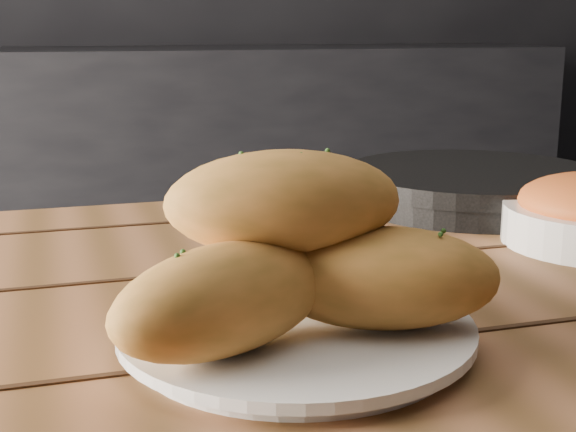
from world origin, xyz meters
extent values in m
cube|color=black|center=(0.00, 1.70, 0.45)|extent=(2.80, 0.60, 0.90)
cube|color=brown|center=(0.13, -0.28, 0.73)|extent=(1.35, 0.84, 0.04)
cylinder|color=silver|center=(-0.07, -0.37, 0.76)|extent=(0.23, 0.23, 0.01)
cylinder|color=silver|center=(-0.07, -0.37, 0.76)|extent=(0.25, 0.25, 0.01)
ellipsoid|color=#CA8038|center=(-0.13, -0.40, 0.80)|extent=(0.18, 0.14, 0.07)
ellipsoid|color=#CA8038|center=(-0.01, -0.39, 0.80)|extent=(0.18, 0.12, 0.07)
ellipsoid|color=#CA8038|center=(-0.07, -0.31, 0.80)|extent=(0.09, 0.16, 0.07)
ellipsoid|color=#CA8038|center=(-0.08, -0.37, 0.86)|extent=(0.17, 0.09, 0.07)
cylinder|color=black|center=(0.28, 0.01, 0.77)|extent=(0.31, 0.31, 0.03)
cylinder|color=black|center=(0.28, 0.01, 0.79)|extent=(0.32, 0.32, 0.02)
camera|label=1|loc=(-0.23, -0.87, 0.97)|focal=50.00mm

